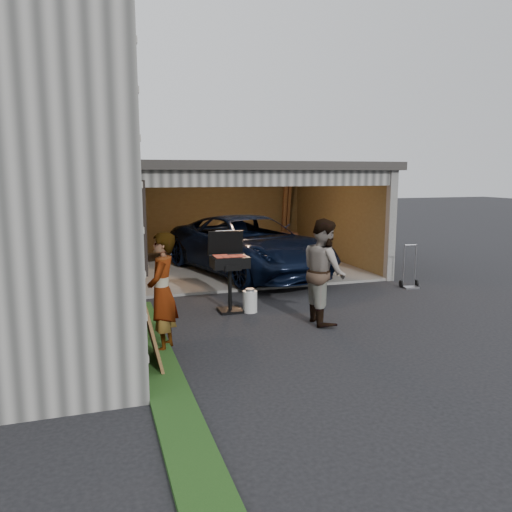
# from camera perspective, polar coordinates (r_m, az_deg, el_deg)

# --- Properties ---
(ground) EXTENTS (80.00, 80.00, 0.00)m
(ground) POSITION_cam_1_polar(r_m,az_deg,el_deg) (8.04, 5.01, -9.67)
(ground) COLOR black
(ground) RESTS_ON ground
(groundcover_strip) EXTENTS (0.50, 8.00, 0.06)m
(groundcover_strip) POSITION_cam_1_polar(r_m,az_deg,el_deg) (6.56, -10.29, -14.02)
(groundcover_strip) COLOR #193814
(groundcover_strip) RESTS_ON ground
(garage) EXTENTS (6.80, 6.30, 2.90)m
(garage) POSITION_cam_1_polar(r_m,az_deg,el_deg) (14.30, -2.77, 6.37)
(garage) COLOR #605E59
(garage) RESTS_ON ground
(minivan) EXTENTS (3.76, 5.80, 1.49)m
(minivan) POSITION_cam_1_polar(r_m,az_deg,el_deg) (12.89, -0.85, 1.01)
(minivan) COLOR black
(minivan) RESTS_ON ground
(woman) EXTENTS (0.64, 0.76, 1.78)m
(woman) POSITION_cam_1_polar(r_m,az_deg,el_deg) (7.50, -10.67, -4.10)
(woman) COLOR #A5C0D0
(woman) RESTS_ON ground
(man) EXTENTS (0.77, 0.95, 1.86)m
(man) POSITION_cam_1_polar(r_m,az_deg,el_deg) (8.85, 7.77, -1.72)
(man) COLOR #461E1B
(man) RESTS_ON ground
(bbq_grill) EXTENTS (0.69, 0.60, 1.53)m
(bbq_grill) POSITION_cam_1_polar(r_m,az_deg,el_deg) (9.49, -3.08, -0.98)
(bbq_grill) COLOR black
(bbq_grill) RESTS_ON ground
(propane_tank) EXTENTS (0.30, 0.30, 0.41)m
(propane_tank) POSITION_cam_1_polar(r_m,az_deg,el_deg) (9.56, -0.69, -5.23)
(propane_tank) COLOR silver
(propane_tank) RESTS_ON ground
(plywood_panel) EXTENTS (0.24, 0.86, 0.95)m
(plywood_panel) POSITION_cam_1_polar(r_m,az_deg,el_deg) (6.98, -11.85, -8.73)
(plywood_panel) COLOR brown
(plywood_panel) RESTS_ON ground
(hand_truck) EXTENTS (0.44, 0.36, 1.02)m
(hand_truck) POSITION_cam_1_polar(r_m,az_deg,el_deg) (12.13, 17.17, -2.56)
(hand_truck) COLOR gray
(hand_truck) RESTS_ON ground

